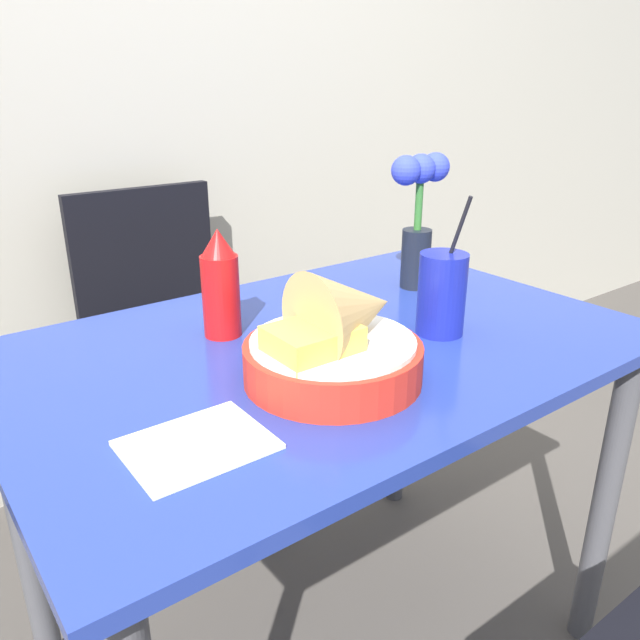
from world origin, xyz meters
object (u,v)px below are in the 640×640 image
flower_vase (419,209)px  ketchup_bottle (220,285)px  chair_far_window (162,322)px  food_basket (338,340)px  drink_cup (442,296)px

flower_vase → ketchup_bottle: bearing=178.9°
chair_far_window → ketchup_bottle: 0.69m
chair_far_window → flower_vase: bearing=-61.3°
flower_vase → food_basket: bearing=-148.7°
food_basket → ketchup_bottle: ketchup_bottle is taller
ketchup_bottle → flower_vase: size_ratio=0.68×
chair_far_window → drink_cup: size_ratio=3.56×
drink_cup → flower_vase: 0.28m
ketchup_bottle → drink_cup: drink_cup is taller
drink_cup → flower_vase: bearing=54.9°
ketchup_bottle → flower_vase: bearing=-1.1°
food_basket → ketchup_bottle: (-0.06, 0.26, 0.03)m
ketchup_bottle → flower_vase: (0.47, -0.01, 0.08)m
chair_far_window → ketchup_bottle: size_ratio=4.61×
drink_cup → flower_vase: flower_vase is taller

